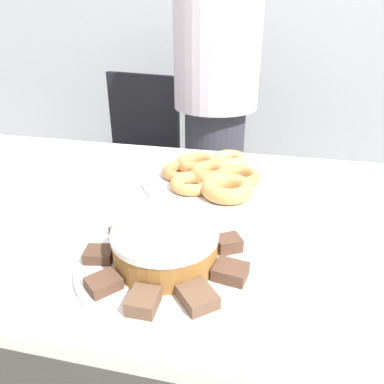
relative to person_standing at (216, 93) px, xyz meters
name	(u,v)px	position (x,y,z in m)	size (l,w,h in m)	color
table	(203,241)	(0.12, -0.86, -0.19)	(1.99, 0.85, 0.76)	silver
person_standing	(216,93)	(0.00, 0.00, 0.00)	(0.36, 0.36, 1.64)	#383842
office_chair_left	(132,174)	(-0.43, 0.02, -0.43)	(0.52, 0.52, 0.91)	black
plate_cake	(166,263)	(0.09, -1.07, -0.10)	(0.33, 0.33, 0.01)	white
plate_donuts	(210,180)	(0.10, -0.69, -0.10)	(0.37, 0.37, 0.01)	white
frosted_cake	(165,246)	(0.09, -1.07, -0.06)	(0.19, 0.19, 0.07)	#9E662D
lamington_0	(162,221)	(0.04, -0.96, -0.08)	(0.06, 0.07, 0.03)	brown
lamington_1	(124,232)	(-0.02, -1.01, -0.08)	(0.06, 0.06, 0.02)	brown
lamington_2	(99,254)	(-0.04, -1.09, -0.08)	(0.06, 0.05, 0.02)	#513828
lamington_3	(104,283)	(0.01, -1.17, -0.09)	(0.07, 0.07, 0.02)	brown
lamington_4	(143,301)	(0.09, -1.20, -0.08)	(0.04, 0.05, 0.03)	brown
lamington_5	(198,297)	(0.17, -1.17, -0.08)	(0.08, 0.08, 0.02)	brown
lamington_6	(230,272)	(0.21, -1.09, -0.08)	(0.06, 0.06, 0.02)	brown
lamington_7	(228,243)	(0.19, -1.01, -0.08)	(0.06, 0.06, 0.03)	brown
lamington_8	(201,226)	(0.13, -0.96, -0.08)	(0.05, 0.06, 0.02)	brown
donut_0	(210,172)	(0.10, -0.69, -0.08)	(0.11, 0.11, 0.04)	#D18E4C
donut_1	(239,177)	(0.18, -0.69, -0.08)	(0.11, 0.11, 0.03)	#C68447
donut_2	(230,160)	(0.14, -0.58, -0.08)	(0.11, 0.11, 0.04)	#E5AD66
donut_3	(198,163)	(0.05, -0.62, -0.08)	(0.12, 0.12, 0.03)	#D18E4C
donut_4	(182,171)	(0.02, -0.69, -0.08)	(0.12, 0.12, 0.03)	#C68447
donut_5	(191,184)	(0.06, -0.76, -0.08)	(0.11, 0.11, 0.03)	tan
donut_6	(227,189)	(0.16, -0.78, -0.08)	(0.13, 0.13, 0.04)	tan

